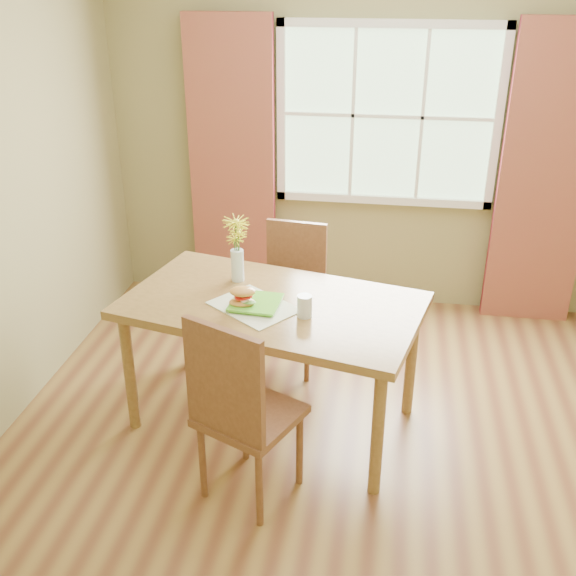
# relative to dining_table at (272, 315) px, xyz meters

# --- Properties ---
(room) EXTENTS (4.24, 3.84, 2.74)m
(room) POSITION_rel_dining_table_xyz_m (0.55, -0.17, 0.63)
(room) COLOR olive
(room) RESTS_ON ground
(window) EXTENTS (1.62, 0.06, 1.32)m
(window) POSITION_rel_dining_table_xyz_m (0.55, 1.70, 0.78)
(window) COLOR #96BD8F
(window) RESTS_ON room
(curtain_left) EXTENTS (0.65, 0.08, 2.20)m
(curtain_left) POSITION_rel_dining_table_xyz_m (-0.60, 1.61, 0.38)
(curtain_left) COLOR maroon
(curtain_left) RESTS_ON room
(curtain_right) EXTENTS (0.65, 0.08, 2.20)m
(curtain_right) POSITION_rel_dining_table_xyz_m (1.70, 1.61, 0.38)
(curtain_right) COLOR maroon
(curtain_right) RESTS_ON room
(dining_table) EXTENTS (1.80, 1.27, 0.80)m
(dining_table) POSITION_rel_dining_table_xyz_m (0.00, 0.00, 0.00)
(dining_table) COLOR olive
(dining_table) RESTS_ON room
(chair_near) EXTENTS (0.58, 0.58, 1.06)m
(chair_near) POSITION_rel_dining_table_xyz_m (-0.04, -0.70, -0.14)
(chair_near) COLOR brown
(chair_near) RESTS_ON room
(chair_far) EXTENTS (0.45, 0.45, 0.98)m
(chair_far) POSITION_rel_dining_table_xyz_m (0.01, 0.70, -0.18)
(chair_far) COLOR brown
(chair_far) RESTS_ON room
(placemat) EXTENTS (0.56, 0.53, 0.01)m
(placemat) POSITION_rel_dining_table_xyz_m (-0.09, -0.08, 0.09)
(placemat) COLOR beige
(placemat) RESTS_ON dining_table
(plate) EXTENTS (0.28, 0.28, 0.01)m
(plate) POSITION_rel_dining_table_xyz_m (-0.08, -0.07, 0.09)
(plate) COLOR #5EC431
(plate) RESTS_ON placemat
(croissant_sandwich) EXTENTS (0.16, 0.12, 0.11)m
(croissant_sandwich) POSITION_rel_dining_table_xyz_m (-0.14, -0.11, 0.15)
(croissant_sandwich) COLOR #D19247
(croissant_sandwich) RESTS_ON plate
(water_glass) EXTENTS (0.08, 0.08, 0.12)m
(water_glass) POSITION_rel_dining_table_xyz_m (0.20, -0.14, 0.14)
(water_glass) COLOR silver
(water_glass) RESTS_ON dining_table
(flower_vase) EXTENTS (0.16, 0.16, 0.40)m
(flower_vase) POSITION_rel_dining_table_xyz_m (-0.25, 0.25, 0.33)
(flower_vase) COLOR silver
(flower_vase) RESTS_ON dining_table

